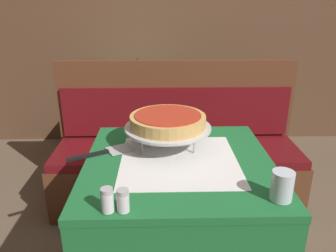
{
  "coord_description": "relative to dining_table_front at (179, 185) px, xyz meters",
  "views": [
    {
      "loc": [
        -0.08,
        -1.24,
        1.4
      ],
      "look_at": [
        -0.04,
        0.1,
        0.88
      ],
      "focal_mm": 35.0,
      "sensor_mm": 36.0,
      "label": 1
    }
  ],
  "objects": [
    {
      "name": "dining_table_front",
      "position": [
        0.0,
        0.0,
        0.0
      ],
      "size": [
        0.8,
        0.8,
        0.77
      ],
      "color": "#1E6B33",
      "rests_on": "ground_plane"
    },
    {
      "name": "pizza_pan_stand",
      "position": [
        -0.04,
        0.13,
        0.21
      ],
      "size": [
        0.39,
        0.39,
        0.1
      ],
      "color": "#ADADB2",
      "rests_on": "dining_table_front"
    },
    {
      "name": "pizza_server",
      "position": [
        -0.33,
        0.08,
        0.13
      ],
      "size": [
        0.29,
        0.19,
        0.01
      ],
      "color": "#BCBCC1",
      "rests_on": "dining_table_front"
    },
    {
      "name": "booth_bench",
      "position": [
        0.04,
        0.87,
        -0.35
      ],
      "size": [
        1.72,
        0.52,
        1.01
      ],
      "color": "brown",
      "rests_on": "ground_plane"
    },
    {
      "name": "water_glass_near",
      "position": [
        0.33,
        -0.3,
        0.17
      ],
      "size": [
        0.08,
        0.08,
        0.1
      ],
      "color": "silver",
      "rests_on": "dining_table_front"
    },
    {
      "name": "salt_shaker",
      "position": [
        -0.25,
        -0.36,
        0.16
      ],
      "size": [
        0.04,
        0.04,
        0.08
      ],
      "color": "silver",
      "rests_on": "dining_table_front"
    },
    {
      "name": "dining_table_rear",
      "position": [
        -0.3,
        1.57,
        0.0
      ],
      "size": [
        0.74,
        0.74,
        0.77
      ],
      "color": "#1E6B33",
      "rests_on": "ground_plane"
    },
    {
      "name": "back_wall_panel",
      "position": [
        0.0,
        2.07,
        0.55
      ],
      "size": [
        6.0,
        0.04,
        2.4
      ],
      "primitive_type": "cube",
      "color": "brown",
      "rests_on": "ground_plane"
    },
    {
      "name": "condiment_caddy",
      "position": [
        -0.27,
        1.57,
        0.16
      ],
      "size": [
        0.13,
        0.13,
        0.18
      ],
      "color": "black",
      "rests_on": "dining_table_rear"
    },
    {
      "name": "pepper_shaker",
      "position": [
        -0.2,
        -0.36,
        0.16
      ],
      "size": [
        0.04,
        0.04,
        0.08
      ],
      "color": "silver",
      "rests_on": "dining_table_front"
    },
    {
      "name": "deep_dish_pizza",
      "position": [
        -0.04,
        0.13,
        0.25
      ],
      "size": [
        0.34,
        0.34,
        0.06
      ],
      "color": "tan",
      "rests_on": "pizza_pan_stand"
    },
    {
      "name": "napkin_holder",
      "position": [
        -0.06,
        0.35,
        0.17
      ],
      "size": [
        0.1,
        0.05,
        0.09
      ],
      "color": "#B2B2B7",
      "rests_on": "dining_table_front"
    }
  ]
}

